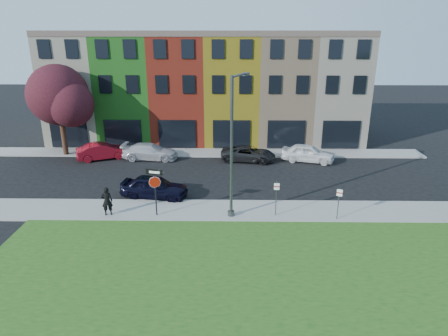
{
  "coord_description": "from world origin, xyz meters",
  "views": [
    {
      "loc": [
        -0.13,
        -19.38,
        10.83
      ],
      "look_at": [
        -0.5,
        4.0,
        2.51
      ],
      "focal_mm": 32.0,
      "sensor_mm": 36.0,
      "label": 1
    }
  ],
  "objects_px": {
    "stop_sign": "(155,183)",
    "man": "(107,201)",
    "street_lamp": "(233,148)",
    "sedan_near": "(154,187)"
  },
  "relations": [
    {
      "from": "stop_sign",
      "to": "sedan_near",
      "type": "relative_size",
      "value": 0.63
    },
    {
      "from": "stop_sign",
      "to": "man",
      "type": "relative_size",
      "value": 1.64
    },
    {
      "from": "sedan_near",
      "to": "stop_sign",
      "type": "bearing_deg",
      "value": -158.1
    },
    {
      "from": "stop_sign",
      "to": "man",
      "type": "xyz_separation_m",
      "value": [
        -2.93,
        0.0,
        -1.19
      ]
    },
    {
      "from": "street_lamp",
      "to": "stop_sign",
      "type": "bearing_deg",
      "value": -155.0
    },
    {
      "from": "stop_sign",
      "to": "man",
      "type": "bearing_deg",
      "value": -165.99
    },
    {
      "from": "stop_sign",
      "to": "street_lamp",
      "type": "distance_m",
      "value": 5.02
    },
    {
      "from": "stop_sign",
      "to": "man",
      "type": "height_order",
      "value": "stop_sign"
    },
    {
      "from": "man",
      "to": "sedan_near",
      "type": "bearing_deg",
      "value": -139.74
    },
    {
      "from": "man",
      "to": "sedan_near",
      "type": "relative_size",
      "value": 0.38
    }
  ]
}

